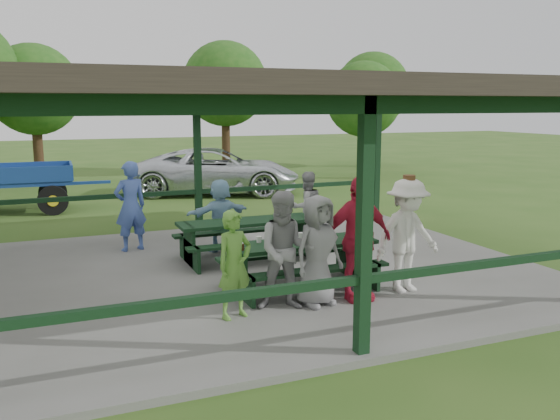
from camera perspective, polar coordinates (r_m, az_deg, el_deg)
name	(u,v)px	position (r m, az deg, el deg)	size (l,w,h in m)	color
ground	(254,276)	(10.60, -2.56, -6.35)	(90.00, 90.00, 0.00)	#32581B
concrete_slab	(254,273)	(10.59, -2.57, -6.09)	(10.00, 8.00, 0.10)	slate
pavilion_structure	(252,95)	(10.17, -2.71, 11.04)	(10.60, 8.60, 3.24)	black
picnic_table_near	(300,259)	(9.51, 1.97, -4.72)	(2.44, 1.39, 0.75)	black
picnic_table_far	(247,234)	(11.24, -3.17, -2.37)	(2.60, 1.39, 0.75)	black
table_setting	(306,239)	(9.50, 2.55, -2.78)	(2.40, 0.45, 0.10)	white
contestant_green	(234,265)	(8.13, -4.40, -5.27)	(0.55, 0.36, 1.50)	#63A53B
contestant_grey_left	(286,251)	(8.43, 0.59, -3.95)	(0.83, 0.65, 1.71)	#959497
contestant_grey_mid	(318,251)	(8.62, 3.66, -3.92)	(0.80, 0.52, 1.63)	gray
contestant_red	(357,239)	(8.88, 7.47, -2.74)	(1.10, 0.46, 1.88)	#BC1F3A
contestant_white_fedora	(407,235)	(9.42, 12.12, -2.41)	(1.20, 0.75, 1.84)	silver
spectator_lblue	(220,215)	(11.90, -5.77, -0.47)	(1.35, 0.43, 1.45)	#8BB9D7
spectator_blue	(130,206)	(12.19, -14.20, 0.37)	(0.66, 0.43, 1.81)	#445EB0
spectator_grey	(307,207)	(12.57, 2.57, 0.29)	(0.74, 0.57, 1.51)	#939396
pickup_truck	(217,171)	(20.24, -6.11, 3.75)	(2.57, 5.57, 1.55)	silver
farm_trailer	(15,187)	(18.17, -24.11, 2.03)	(4.16, 1.90, 1.45)	navy
tree_left	(34,90)	(23.89, -22.60, 10.62)	(3.33, 3.33, 5.21)	#311D13
tree_mid	(225,84)	(26.19, -5.31, 11.97)	(3.65, 3.65, 5.70)	#311D13
tree_right	(364,100)	(24.46, 8.06, 10.48)	(3.03, 3.03, 4.73)	#311D13
tree_far_right	(373,89)	(29.35, 8.90, 11.40)	(3.51, 3.51, 5.49)	#311D13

